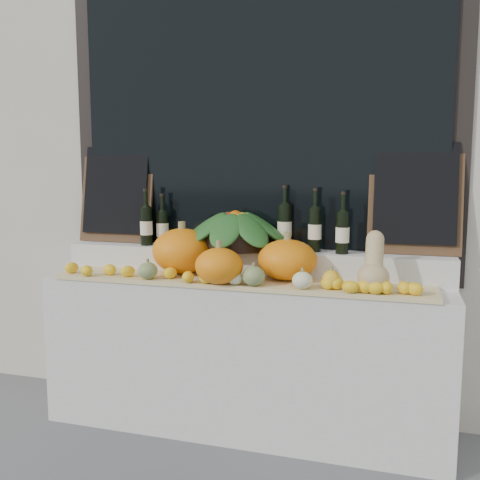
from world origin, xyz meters
name	(u,v)px	position (x,y,z in m)	size (l,w,h in m)	color
storefront_facade	(274,58)	(0.00, 2.25, 2.25)	(7.00, 0.94, 4.50)	beige
display_sill	(244,354)	(0.00, 1.52, 0.44)	(2.30, 0.55, 0.88)	silver
rear_tier	(251,262)	(0.00, 1.68, 0.96)	(2.30, 0.25, 0.16)	silver
straw_bedding	(237,282)	(0.00, 1.40, 0.89)	(2.10, 0.32, 0.03)	tan
pumpkin_left	(182,251)	(-0.36, 1.49, 1.04)	(0.35, 0.35, 0.26)	orange
pumpkin_right	(287,260)	(0.26, 1.48, 1.02)	(0.33, 0.33, 0.22)	orange
pumpkin_center	(219,266)	(-0.06, 1.28, 1.00)	(0.26, 0.26, 0.19)	orange
butternut_squash	(374,267)	(0.73, 1.35, 1.03)	(0.16, 0.21, 0.30)	tan
decorative_gourds	(235,274)	(0.02, 1.29, 0.96)	(1.10, 0.16, 0.17)	#2D591A
lemon_heap	(231,278)	(0.00, 1.29, 0.94)	(2.20, 0.16, 0.06)	yellow
produce_bowl	(236,230)	(-0.09, 1.66, 1.15)	(0.67, 0.67, 0.24)	black
wine_bottle_far_left	(146,225)	(-0.66, 1.63, 1.16)	(0.08, 0.08, 0.35)	black
wine_bottle_near_left	(163,227)	(-0.58, 1.69, 1.15)	(0.08, 0.08, 0.32)	black
wine_bottle_tall	(285,226)	(0.19, 1.72, 1.17)	(0.08, 0.08, 0.38)	black
wine_bottle_near_right	(315,229)	(0.38, 1.67, 1.17)	(0.08, 0.08, 0.36)	black
wine_bottle_far_right	(342,232)	(0.54, 1.63, 1.16)	(0.08, 0.08, 0.35)	black
chalkboard_left	(116,192)	(-0.92, 1.74, 1.36)	(0.50, 0.13, 0.61)	#4C331E
chalkboard_right	(415,196)	(0.92, 1.74, 1.36)	(0.50, 0.13, 0.61)	#4C331E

